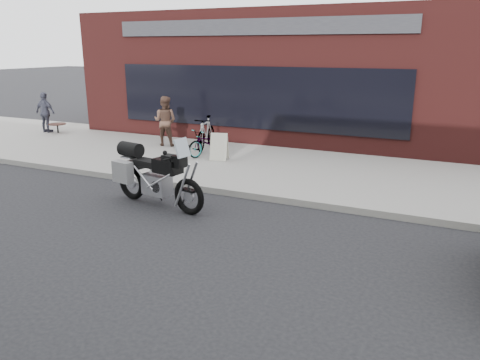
{
  "coord_description": "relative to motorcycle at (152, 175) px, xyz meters",
  "views": [
    {
      "loc": [
        4.13,
        -5.13,
        3.29
      ],
      "look_at": [
        0.53,
        2.64,
        0.85
      ],
      "focal_mm": 35.0,
      "sensor_mm": 36.0,
      "label": 1
    }
  ],
  "objects": [
    {
      "name": "bicycle_front",
      "position": [
        -0.9,
        4.16,
        -0.12
      ],
      "size": [
        1.01,
        1.62,
        0.8
      ],
      "primitive_type": "imported",
      "rotation": [
        0.0,
        0.0,
        -0.34
      ],
      "color": "gray",
      "rests_on": "near_sidewalk"
    },
    {
      "name": "cafe_table",
      "position": [
        -7.9,
        5.1,
        -0.19
      ],
      "size": [
        0.63,
        0.63,
        0.36
      ],
      "color": "black",
      "rests_on": "near_sidewalk"
    },
    {
      "name": "near_sidewalk",
      "position": [
        1.6,
        4.23,
        -0.6
      ],
      "size": [
        44.0,
        6.0,
        0.15
      ],
      "primitive_type": "cube",
      "color": "gray",
      "rests_on": "ground"
    },
    {
      "name": "motorcycle",
      "position": [
        0.0,
        0.0,
        0.0
      ],
      "size": [
        2.45,
        0.88,
        1.56
      ],
      "rotation": [
        0.0,
        0.0,
        -0.19
      ],
      "color": "black",
      "rests_on": "ground"
    },
    {
      "name": "sandwich_sign",
      "position": [
        -0.36,
        3.82,
        -0.14
      ],
      "size": [
        0.58,
        0.55,
        0.78
      ],
      "rotation": [
        0.0,
        0.0,
        0.24
      ],
      "color": "silver",
      "rests_on": "near_sidewalk"
    },
    {
      "name": "storefront",
      "position": [
        -0.4,
        11.21,
        1.58
      ],
      "size": [
        14.0,
        10.07,
        4.5
      ],
      "color": "#4E1B19",
      "rests_on": "ground"
    },
    {
      "name": "ground",
      "position": [
        1.6,
        -2.77,
        -0.67
      ],
      "size": [
        120.0,
        120.0,
        0.0
      ],
      "primitive_type": "plane",
      "color": "black",
      "rests_on": "ground"
    },
    {
      "name": "cafe_patron_left",
      "position": [
        -2.9,
        4.89,
        0.29
      ],
      "size": [
        0.87,
        0.72,
        1.62
      ],
      "primitive_type": "imported",
      "rotation": [
        0.0,
        0.0,
        3.29
      ],
      "color": "brown",
      "rests_on": "near_sidewalk"
    },
    {
      "name": "cafe_patron_right",
      "position": [
        -8.4,
        5.06,
        0.23
      ],
      "size": [
        0.89,
        0.38,
        1.52
      ],
      "primitive_type": "imported",
      "rotation": [
        0.0,
        0.0,
        3.13
      ],
      "color": "#404151",
      "rests_on": "near_sidewalk"
    },
    {
      "name": "bicycle_rear",
      "position": [
        -1.4,
        4.92,
        -0.0
      ],
      "size": [
        0.82,
        1.79,
        1.04
      ],
      "primitive_type": "imported",
      "rotation": [
        0.0,
        0.0,
        0.2
      ],
      "color": "gray",
      "rests_on": "near_sidewalk"
    }
  ]
}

